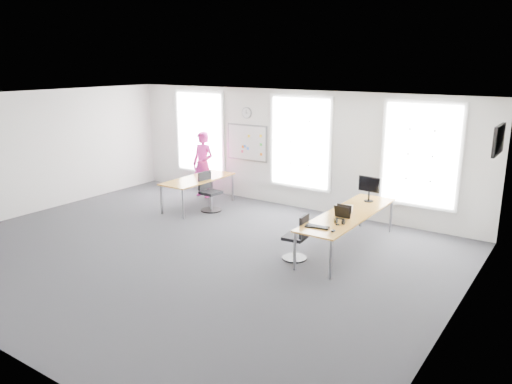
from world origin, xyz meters
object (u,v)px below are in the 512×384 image
Objects in this scene: headphones at (339,221)px; monitor at (369,187)px; chair_left at (209,194)px; desk_left at (198,181)px; person at (203,164)px; chair_right at (297,240)px; desk_right at (348,216)px; keyboard at (317,227)px.

monitor is (-0.13, 1.74, 0.28)m from headphones.
monitor is at bearing -77.91° from chair_left.
desk_left is 4.48m from monitor.
headphones is at bearing -23.78° from person.
chair_left is at bearing -44.57° from person.
person is (-4.46, 2.54, 0.52)m from chair_right.
keyboard is (-0.11, -1.14, 0.06)m from desk_right.
headphones is (0.24, 0.43, 0.04)m from keyboard.
desk_left is 2.33× the size of chair_right.
chair_left reaches higher than headphones.
person is (-1.00, 0.97, 0.48)m from chair_left.
desk_right is 3.47× the size of chair_right.
monitor is at bearing 158.31° from chair_right.
desk_left is 0.50m from chair_left.
chair_left reaches higher than desk_left.
headphones reaches higher than desk_left.
chair_right is 1.65× the size of monitor.
monitor is (4.44, 0.42, 0.39)m from desk_left.
person reaches higher than monitor.
monitor is (4.03, 0.49, 0.65)m from chair_left.
monitor is at bearing 5.41° from desk_left.
desk_left is 4.77m from headphones.
person reaches higher than desk_left.
desk_left is 4.68m from keyboard.
monitor is (-0.00, 1.03, 0.38)m from desk_right.
chair_right is 0.91× the size of chair_left.
desk_right is at bearing 104.31° from headphones.
keyboard is (4.34, -1.75, 0.07)m from desk_left.
chair_left is 2.27× the size of keyboard.
desk_left is 10.99× the size of headphones.
person is at bearing 163.37° from desk_right.
keyboard is at bearing -108.03° from chair_left.
chair_right is 4.72× the size of headphones.
monitor reaches higher than chair_right.
keyboard is at bearing 70.98° from chair_right.
desk_left reaches higher than desk_right.
person is at bearing -125.96° from chair_right.
keyboard is 0.49m from headphones.
chair_right is 5.15m from person.
keyboard is at bearing -28.76° from person.
monitor is at bearing 98.36° from headphones.
desk_right is 0.73m from headphones.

